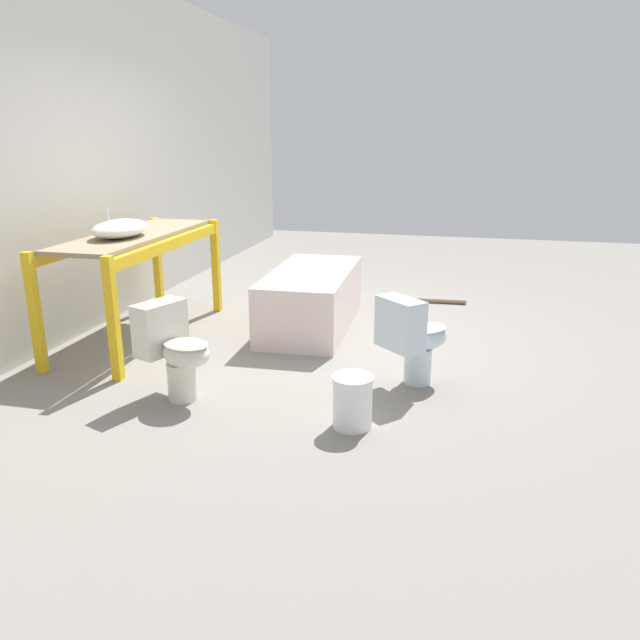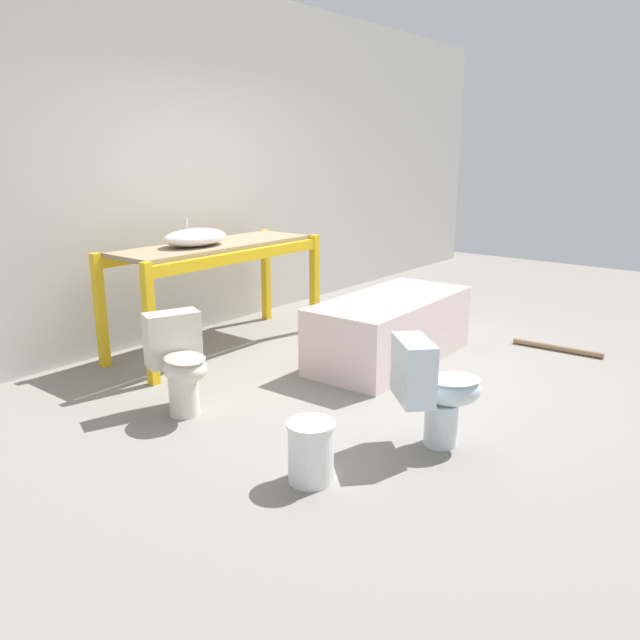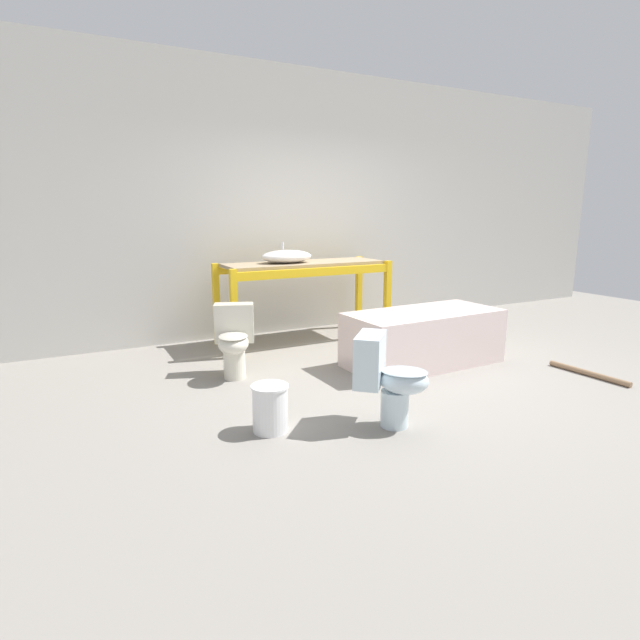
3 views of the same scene
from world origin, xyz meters
name	(u,v)px [view 1 (image 1 of 3)]	position (x,y,z in m)	size (l,w,h in m)	color
ground_plane	(318,340)	(0.00, 0.00, 0.00)	(12.00, 12.00, 0.00)	gray
warehouse_wall_rear	(81,151)	(0.00, 2.17, 1.60)	(10.80, 0.08, 3.20)	beige
shelving_rack	(136,250)	(-0.28, 1.55, 0.79)	(1.98, 0.72, 0.93)	yellow
sink_basin	(120,228)	(-0.50, 1.55, 1.01)	(0.59, 0.39, 0.23)	white
bathtub_main	(311,295)	(0.36, 0.15, 0.31)	(1.59, 0.76, 0.54)	silver
toilet_near	(174,347)	(-1.43, 0.65, 0.37)	(0.48, 0.59, 0.66)	silver
toilet_far	(413,336)	(-0.82, -0.90, 0.37)	(0.59, 0.58, 0.66)	silver
bucket_white	(352,401)	(-1.59, -0.61, 0.18)	(0.26, 0.26, 0.34)	white
loose_pipe	(430,300)	(1.49, -0.88, 0.03)	(0.10, 0.77, 0.05)	#8C6B4C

